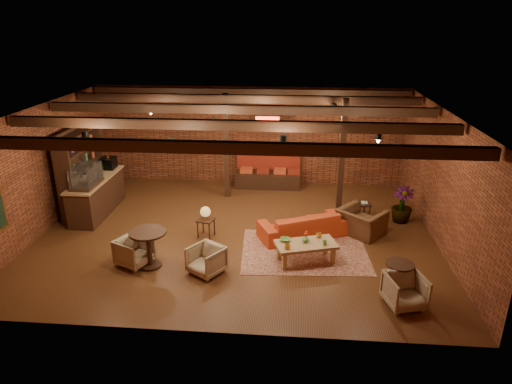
# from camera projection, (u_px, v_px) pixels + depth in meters

# --- Properties ---
(floor) EXTENTS (10.00, 10.00, 0.00)m
(floor) POSITION_uv_depth(u_px,v_px,m) (236.00, 233.00, 11.86)
(floor) COLOR #3B1B0E
(floor) RESTS_ON ground
(ceiling) EXTENTS (10.00, 8.00, 0.02)m
(ceiling) POSITION_uv_depth(u_px,v_px,m) (234.00, 111.00, 10.71)
(ceiling) COLOR black
(ceiling) RESTS_ON wall_back
(wall_back) EXTENTS (10.00, 0.02, 3.20)m
(wall_back) POSITION_uv_depth(u_px,v_px,m) (251.00, 136.00, 15.00)
(wall_back) COLOR brown
(wall_back) RESTS_ON ground
(wall_front) EXTENTS (10.00, 0.02, 3.20)m
(wall_front) POSITION_uv_depth(u_px,v_px,m) (205.00, 253.00, 7.56)
(wall_front) COLOR brown
(wall_front) RESTS_ON ground
(wall_left) EXTENTS (0.02, 8.00, 3.20)m
(wall_left) POSITION_uv_depth(u_px,v_px,m) (42.00, 170.00, 11.68)
(wall_left) COLOR brown
(wall_left) RESTS_ON ground
(wall_right) EXTENTS (0.02, 8.00, 3.20)m
(wall_right) POSITION_uv_depth(u_px,v_px,m) (443.00, 181.00, 10.89)
(wall_right) COLOR brown
(wall_right) RESTS_ON ground
(ceiling_beams) EXTENTS (9.80, 6.40, 0.22)m
(ceiling_beams) POSITION_uv_depth(u_px,v_px,m) (234.00, 116.00, 10.75)
(ceiling_beams) COLOR black
(ceiling_beams) RESTS_ON ceiling
(ceiling_pipe) EXTENTS (9.60, 0.12, 0.12)m
(ceiling_pipe) POSITION_uv_depth(u_px,v_px,m) (242.00, 112.00, 12.32)
(ceiling_pipe) COLOR black
(ceiling_pipe) RESTS_ON ceiling
(post_left) EXTENTS (0.16, 0.16, 3.20)m
(post_left) POSITION_uv_depth(u_px,v_px,m) (227.00, 147.00, 13.75)
(post_left) COLOR black
(post_left) RESTS_ON ground
(post_right) EXTENTS (0.16, 0.16, 3.20)m
(post_right) POSITION_uv_depth(u_px,v_px,m) (342.00, 155.00, 12.92)
(post_right) COLOR black
(post_right) RESTS_ON ground
(service_counter) EXTENTS (0.80, 2.50, 1.60)m
(service_counter) POSITION_uv_depth(u_px,v_px,m) (96.00, 186.00, 12.82)
(service_counter) COLOR black
(service_counter) RESTS_ON ground
(plant_counter) EXTENTS (0.35, 0.39, 0.30)m
(plant_counter) POSITION_uv_depth(u_px,v_px,m) (100.00, 170.00, 12.85)
(plant_counter) COLOR #337F33
(plant_counter) RESTS_ON service_counter
(shelving_hutch) EXTENTS (0.52, 2.00, 2.40)m
(shelving_hutch) POSITION_uv_depth(u_px,v_px,m) (82.00, 172.00, 12.81)
(shelving_hutch) COLOR black
(shelving_hutch) RESTS_ON ground
(banquette) EXTENTS (2.10, 0.70, 1.00)m
(banquette) POSITION_uv_depth(u_px,v_px,m) (268.00, 172.00, 14.93)
(banquette) COLOR maroon
(banquette) RESTS_ON ground
(service_sign) EXTENTS (0.86, 0.06, 0.30)m
(service_sign) POSITION_uv_depth(u_px,v_px,m) (267.00, 119.00, 13.85)
(service_sign) COLOR #FB2F19
(service_sign) RESTS_ON ceiling
(ceiling_spotlights) EXTENTS (6.40, 4.40, 0.28)m
(ceiling_spotlights) POSITION_uv_depth(u_px,v_px,m) (235.00, 125.00, 10.83)
(ceiling_spotlights) COLOR black
(ceiling_spotlights) RESTS_ON ceiling
(rug) EXTENTS (3.10, 2.44, 0.01)m
(rug) POSITION_uv_depth(u_px,v_px,m) (304.00, 251.00, 10.95)
(rug) COLOR maroon
(rug) RESTS_ON floor
(sofa) EXTENTS (2.38, 1.73, 0.65)m
(sofa) POSITION_uv_depth(u_px,v_px,m) (303.00, 224.00, 11.59)
(sofa) COLOR #BC3B1A
(sofa) RESTS_ON floor
(coffee_table) EXTENTS (1.50, 1.05, 0.72)m
(coffee_table) POSITION_uv_depth(u_px,v_px,m) (305.00, 245.00, 10.35)
(coffee_table) COLOR #A47A4C
(coffee_table) RESTS_ON floor
(side_table_lamp) EXTENTS (0.47, 0.47, 0.82)m
(side_table_lamp) POSITION_uv_depth(u_px,v_px,m) (206.00, 214.00, 11.46)
(side_table_lamp) COLOR black
(side_table_lamp) RESTS_ON floor
(round_table_left) EXTENTS (0.83, 0.83, 0.86)m
(round_table_left) POSITION_uv_depth(u_px,v_px,m) (149.00, 243.00, 10.09)
(round_table_left) COLOR black
(round_table_left) RESTS_ON floor
(armchair_a) EXTENTS (0.88, 0.90, 0.71)m
(armchair_a) POSITION_uv_depth(u_px,v_px,m) (134.00, 250.00, 10.26)
(armchair_a) COLOR beige
(armchair_a) RESTS_ON floor
(armchair_b) EXTENTS (0.91, 0.90, 0.69)m
(armchair_b) POSITION_uv_depth(u_px,v_px,m) (206.00, 259.00, 9.91)
(armchair_b) COLOR beige
(armchair_b) RESTS_ON floor
(armchair_right) EXTENTS (1.25, 1.22, 0.93)m
(armchair_right) POSITION_uv_depth(u_px,v_px,m) (362.00, 218.00, 11.63)
(armchair_right) COLOR brown
(armchair_right) RESTS_ON floor
(side_table_book) EXTENTS (0.55, 0.55, 0.52)m
(side_table_book) POSITION_uv_depth(u_px,v_px,m) (361.00, 204.00, 12.49)
(side_table_book) COLOR black
(side_table_book) RESTS_ON floor
(round_table_right) EXTENTS (0.57, 0.57, 0.67)m
(round_table_right) POSITION_uv_depth(u_px,v_px,m) (399.00, 273.00, 9.16)
(round_table_right) COLOR black
(round_table_right) RESTS_ON floor
(armchair_far) EXTENTS (0.85, 0.82, 0.72)m
(armchair_far) POSITION_uv_depth(u_px,v_px,m) (405.00, 289.00, 8.77)
(armchair_far) COLOR beige
(armchair_far) RESTS_ON floor
(plant_tall) EXTENTS (1.94, 1.94, 2.98)m
(plant_tall) POSITION_uv_depth(u_px,v_px,m) (406.00, 170.00, 12.00)
(plant_tall) COLOR #4C7F4C
(plant_tall) RESTS_ON floor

